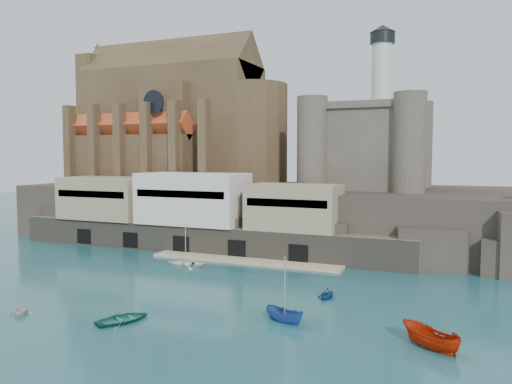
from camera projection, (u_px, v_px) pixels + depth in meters
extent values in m
plane|color=#194C53|center=(168.00, 290.00, 59.42)|extent=(300.00, 300.00, 0.00)
cube|color=#29231F|center=(282.00, 213.00, 95.84)|extent=(100.00, 34.00, 10.00)
cube|color=#29231F|center=(66.00, 223.00, 95.44)|extent=(9.00, 5.00, 6.00)
cube|color=#29231F|center=(135.00, 228.00, 89.28)|extent=(9.00, 5.00, 6.00)
cube|color=#29231F|center=(220.00, 234.00, 82.74)|extent=(9.00, 5.00, 6.00)
cube|color=#29231F|center=(319.00, 241.00, 76.19)|extent=(9.00, 5.00, 6.00)
cube|color=#29231F|center=(429.00, 248.00, 70.04)|extent=(9.00, 5.00, 6.00)
cube|color=#5F594C|center=(201.00, 238.00, 83.03)|extent=(70.00, 6.00, 4.50)
cube|color=tan|center=(245.00, 261.00, 75.20)|extent=(30.00, 4.00, 0.40)
cube|color=black|center=(85.00, 236.00, 88.87)|extent=(3.00, 0.40, 2.60)
cube|color=black|center=(131.00, 240.00, 85.03)|extent=(3.00, 0.40, 2.60)
cube|color=black|center=(181.00, 244.00, 81.18)|extent=(3.00, 0.40, 2.60)
cube|color=black|center=(237.00, 248.00, 77.33)|extent=(3.00, 0.40, 2.60)
cube|color=black|center=(299.00, 253.00, 73.48)|extent=(3.00, 0.40, 2.60)
cube|color=gray|center=(107.00, 198.00, 91.20)|extent=(16.00, 9.00, 7.50)
cube|color=silver|center=(193.00, 198.00, 84.23)|extent=(18.00, 9.00, 8.50)
cube|color=gray|center=(294.00, 207.00, 77.36)|extent=(14.00, 8.00, 7.00)
cube|color=#453320|center=(170.00, 127.00, 106.42)|extent=(38.00, 14.00, 24.00)
cube|color=#453320|center=(170.00, 70.00, 105.52)|extent=(38.00, 13.01, 13.01)
cylinder|color=#453320|center=(252.00, 135.00, 99.26)|extent=(14.00, 14.00, 20.00)
cube|color=#453320|center=(187.00, 136.00, 105.03)|extent=(10.00, 20.00, 20.00)
cube|color=#453320|center=(128.00, 160.00, 99.74)|extent=(28.00, 5.00, 10.00)
cube|color=#453320|center=(178.00, 159.00, 117.22)|extent=(28.00, 5.00, 10.00)
cube|color=#B1401E|center=(127.00, 127.00, 99.25)|extent=(28.00, 5.66, 5.66)
cube|color=#B1401E|center=(178.00, 131.00, 116.73)|extent=(28.00, 5.66, 5.66)
cube|color=#453320|center=(99.00, 120.00, 113.58)|extent=(4.00, 10.00, 28.00)
cylinder|color=black|center=(154.00, 102.00, 93.50)|extent=(4.40, 0.30, 4.40)
cube|color=#453320|center=(70.00, 145.00, 101.38)|extent=(1.60, 2.20, 16.00)
cube|color=#453320|center=(94.00, 145.00, 98.99)|extent=(1.60, 2.20, 16.00)
cube|color=#453320|center=(120.00, 145.00, 96.60)|extent=(1.60, 2.20, 16.00)
cube|color=#453320|center=(147.00, 145.00, 94.22)|extent=(1.60, 2.20, 16.00)
cube|color=#453320|center=(175.00, 144.00, 91.83)|extent=(1.60, 2.20, 16.00)
cube|color=#453320|center=(204.00, 144.00, 89.45)|extent=(1.60, 2.20, 16.00)
cube|color=#494339|center=(367.00, 150.00, 89.71)|extent=(16.00, 16.00, 14.00)
cube|color=#494339|center=(368.00, 108.00, 89.16)|extent=(17.00, 17.00, 1.20)
cylinder|color=#494339|center=(312.00, 144.00, 85.35)|extent=(5.20, 5.20, 16.00)
cylinder|color=#494339|center=(409.00, 143.00, 79.20)|extent=(5.20, 5.20, 16.00)
cylinder|color=#494339|center=(335.00, 145.00, 100.07)|extent=(5.20, 5.20, 16.00)
cylinder|color=#494339|center=(418.00, 145.00, 93.92)|extent=(5.20, 5.20, 16.00)
cylinder|color=silver|center=(382.00, 77.00, 89.81)|extent=(3.60, 3.60, 12.00)
cylinder|color=black|center=(383.00, 38.00, 89.29)|extent=(4.40, 4.40, 2.00)
cone|color=black|center=(383.00, 29.00, 89.17)|extent=(4.60, 4.60, 1.40)
cube|color=#29231F|center=(509.00, 258.00, 65.77)|extent=(6.00, 5.00, 5.00)
imported|color=silver|center=(21.00, 314.00, 50.57)|extent=(3.11, 2.88, 3.09)
imported|color=#254B9B|center=(285.00, 322.00, 48.18)|extent=(2.19, 2.16, 4.46)
imported|color=#1C7155|center=(124.00, 321.00, 48.24)|extent=(3.91, 2.79, 5.37)
imported|color=#AF2205|center=(430.00, 348.00, 41.54)|extent=(2.96, 2.94, 5.58)
imported|color=white|center=(186.00, 266.00, 72.40)|extent=(1.47, 4.27, 5.88)
imported|color=navy|center=(327.00, 298.00, 56.05)|extent=(2.81, 2.02, 2.97)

